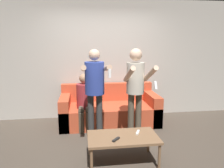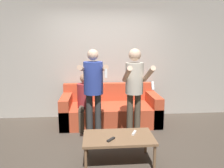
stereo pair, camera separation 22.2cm
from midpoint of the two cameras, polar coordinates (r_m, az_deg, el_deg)
The scene contains 9 objects.
ground_plane at distance 3.86m, azimuth 1.07°, elevation -15.96°, with size 14.00×14.00×0.00m, color #4C4238.
wall_back at distance 5.08m, azimuth -0.74°, elevation 6.44°, with size 6.40×0.06×2.70m.
couch at distance 4.81m, azimuth 0.88°, elevation -6.90°, with size 2.07×0.95×0.82m.
person_standing_left at distance 3.73m, azimuth -3.20°, elevation -0.12°, with size 0.45×0.77×1.63m.
person_standing_right at distance 3.82m, azimuth 7.56°, elevation -0.13°, with size 0.43×0.76×1.64m.
person_seated at distance 4.47m, azimuth -5.66°, elevation -3.86°, with size 0.32×0.53×1.12m.
coffee_table at distance 3.26m, azimuth 3.73°, elevation -14.10°, with size 1.02×0.58×0.40m.
remote_near at distance 3.11m, azimuth 1.82°, elevation -14.31°, with size 0.13×0.14×0.02m.
remote_far at distance 3.35m, azimuth 7.74°, elevation -12.54°, with size 0.10×0.15×0.02m.
Camera 2 is at (-0.24, -3.44, 1.74)m, focal length 35.00 mm.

